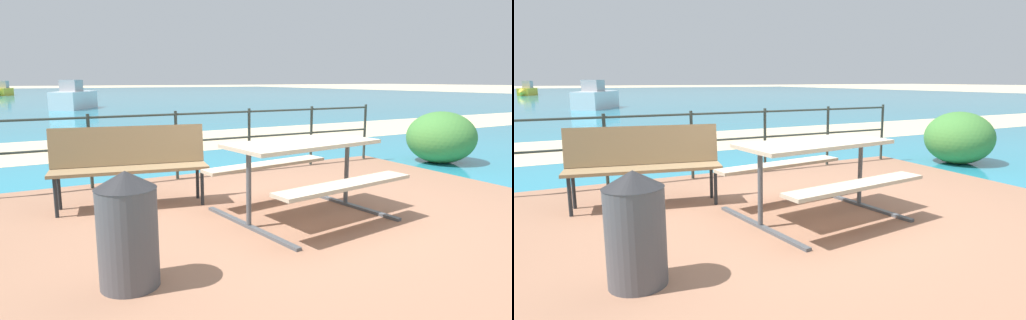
# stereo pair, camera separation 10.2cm
# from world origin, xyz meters

# --- Properties ---
(ground_plane) EXTENTS (240.00, 240.00, 0.00)m
(ground_plane) POSITION_xyz_m (0.00, 0.00, 0.00)
(ground_plane) COLOR beige
(patio_paving) EXTENTS (6.40, 5.20, 0.06)m
(patio_paving) POSITION_xyz_m (0.00, 0.00, 0.03)
(patio_paving) COLOR #996B51
(patio_paving) RESTS_ON ground
(sea_water) EXTENTS (90.00, 90.00, 0.01)m
(sea_water) POSITION_xyz_m (0.00, 40.00, 0.01)
(sea_water) COLOR teal
(sea_water) RESTS_ON ground
(beach_strip) EXTENTS (54.06, 4.45, 0.01)m
(beach_strip) POSITION_xyz_m (0.00, 6.54, 0.01)
(beach_strip) COLOR beige
(beach_strip) RESTS_ON ground
(picnic_table) EXTENTS (1.79, 1.69, 0.80)m
(picnic_table) POSITION_xyz_m (0.03, 0.05, 0.66)
(picnic_table) COLOR #BCAD93
(picnic_table) RESTS_ON patio_paving
(park_bench) EXTENTS (1.75, 0.71, 0.91)m
(park_bench) POSITION_xyz_m (-1.48, 1.29, 0.60)
(park_bench) COLOR #8C704C
(park_bench) RESTS_ON patio_paving
(railing_fence) EXTENTS (5.94, 0.04, 0.99)m
(railing_fence) POSITION_xyz_m (0.00, 2.36, 0.68)
(railing_fence) COLOR #2D3833
(railing_fence) RESTS_ON patio_paving
(trash_bin) EXTENTS (0.42, 0.42, 0.83)m
(trash_bin) POSITION_xyz_m (-1.93, -0.74, 0.47)
(trash_bin) COLOR #4C4C51
(trash_bin) RESTS_ON patio_paving
(shrub_right) EXTENTS (1.20, 1.20, 0.93)m
(shrub_right) POSITION_xyz_m (4.11, 1.65, 0.47)
(shrub_right) COLOR #427F38
(shrub_right) RESTS_ON ground
(boat_near) EXTENTS (1.71, 3.61, 1.39)m
(boat_near) POSITION_xyz_m (-4.10, 44.82, 0.49)
(boat_near) COLOR yellow
(boat_near) RESTS_ON sea_water
(boat_mid) EXTENTS (2.64, 3.76, 1.48)m
(boat_mid) POSITION_xyz_m (-0.10, 20.90, 0.54)
(boat_mid) COLOR silver
(boat_mid) RESTS_ON sea_water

